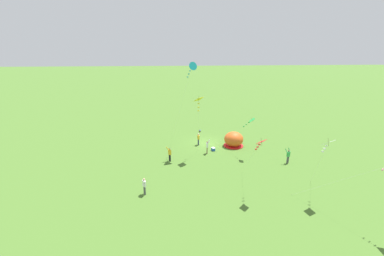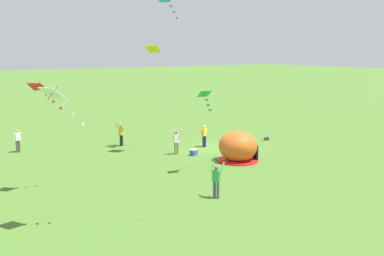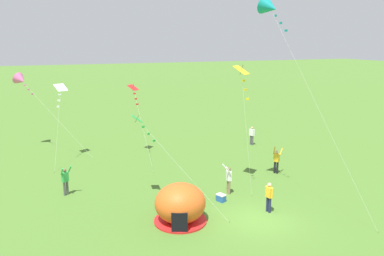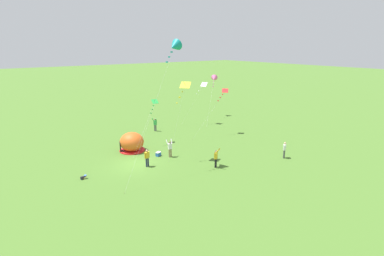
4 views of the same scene
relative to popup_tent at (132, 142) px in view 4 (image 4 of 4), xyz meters
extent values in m
plane|color=#477028|center=(3.87, -1.41, -1.00)|extent=(300.00, 300.00, 0.00)
ellipsoid|color=#D8591E|center=(0.00, 0.01, 0.05)|extent=(2.70, 2.60, 2.10)
cylinder|color=red|center=(0.00, 0.01, -0.95)|extent=(2.81, 2.81, 0.10)
cube|color=black|center=(-0.48, -1.17, -0.45)|extent=(0.79, 0.41, 1.10)
cube|color=#2659B2|center=(3.15, 1.50, -0.81)|extent=(0.53, 0.62, 0.38)
cube|color=white|center=(3.15, 1.50, -0.59)|extent=(0.54, 0.63, 0.06)
cylinder|color=black|center=(4.14, -6.73, -0.83)|extent=(0.23, 0.33, 0.22)
sphere|color=#9E7051|center=(4.13, -6.47, -0.80)|extent=(0.19, 0.19, 0.19)
cylinder|color=#3F72CC|center=(4.13, -6.47, -0.71)|extent=(0.24, 0.24, 0.06)
cylinder|color=#9E7051|center=(4.04, -6.61, -0.91)|extent=(0.07, 0.07, 0.17)
cylinder|color=#9E7051|center=(4.24, -6.61, -0.91)|extent=(0.07, 0.07, 0.17)
cylinder|color=navy|center=(4.06, -6.85, -0.93)|extent=(0.09, 0.09, 0.13)
cylinder|color=navy|center=(4.22, -6.85, -0.93)|extent=(0.09, 0.09, 0.13)
cylinder|color=black|center=(8.99, 4.48, -0.56)|extent=(0.15, 0.15, 0.88)
cylinder|color=black|center=(9.10, 4.31, -0.56)|extent=(0.15, 0.15, 0.88)
cube|color=gold|center=(9.04, 4.40, 0.18)|extent=(0.40, 0.45, 0.60)
sphere|color=beige|center=(9.04, 4.40, 0.61)|extent=(0.22, 0.22, 0.22)
cylinder|color=gold|center=(9.03, 4.70, 0.65)|extent=(0.35, 0.32, 0.50)
cylinder|color=gold|center=(9.31, 4.25, 0.65)|extent=(0.38, 0.22, 0.50)
cylinder|color=#8C7251|center=(4.11, 2.27, -0.56)|extent=(0.15, 0.15, 0.88)
cylinder|color=#8C7251|center=(4.13, 2.47, -0.56)|extent=(0.15, 0.15, 0.88)
cube|color=white|center=(4.12, 2.37, 0.18)|extent=(0.28, 0.40, 0.60)
sphere|color=brown|center=(4.12, 2.37, 0.61)|extent=(0.22, 0.22, 0.22)
cylinder|color=white|center=(3.94, 2.12, 0.65)|extent=(0.38, 0.12, 0.50)
cylinder|color=white|center=(3.99, 2.65, 0.65)|extent=(0.39, 0.19, 0.50)
cylinder|color=#4C4C51|center=(11.36, 11.80, -0.56)|extent=(0.15, 0.15, 0.88)
cylinder|color=#4C4C51|center=(11.45, 11.62, -0.56)|extent=(0.15, 0.15, 0.88)
cube|color=white|center=(11.41, 11.71, 0.18)|extent=(0.38, 0.45, 0.60)
sphere|color=tan|center=(11.41, 11.71, 0.61)|extent=(0.22, 0.22, 0.22)
cylinder|color=white|center=(11.30, 11.94, 0.18)|extent=(0.09, 0.09, 0.58)
cylinder|color=white|center=(11.51, 11.49, 0.18)|extent=(0.09, 0.09, 0.58)
cylinder|color=#4C4C51|center=(-5.26, 6.06, -0.56)|extent=(0.15, 0.15, 0.88)
cylinder|color=#4C4C51|center=(-5.43, 5.96, -0.56)|extent=(0.15, 0.15, 0.88)
cube|color=green|center=(-5.35, 6.01, 0.18)|extent=(0.45, 0.39, 0.60)
sphere|color=brown|center=(-5.35, 6.01, 0.61)|extent=(0.22, 0.22, 0.22)
cylinder|color=green|center=(-5.04, 6.01, 0.65)|extent=(0.30, 0.35, 0.50)
cylinder|color=green|center=(-5.51, 5.75, 0.65)|extent=(0.21, 0.39, 0.50)
cylinder|color=#1E2347|center=(4.97, -0.69, -0.56)|extent=(0.15, 0.15, 0.88)
cylinder|color=#1E2347|center=(4.99, -0.88, -0.56)|extent=(0.15, 0.15, 0.88)
cube|color=gold|center=(4.98, -0.78, 0.18)|extent=(0.28, 0.40, 0.60)
sphere|color=tan|center=(4.98, -0.78, 0.61)|extent=(0.22, 0.22, 0.22)
cylinder|color=gold|center=(4.95, -0.54, 0.18)|extent=(0.09, 0.09, 0.58)
cylinder|color=gold|center=(5.00, -1.03, 0.18)|extent=(0.09, 0.09, 0.58)
cylinder|color=silver|center=(7.45, -1.56, 4.62)|extent=(2.60, 6.65, 11.23)
cylinder|color=brown|center=(8.75, -4.88, -0.97)|extent=(0.03, 0.03, 0.06)
cone|color=teal|center=(6.15, 1.77, 10.23)|extent=(1.42, 1.53, 1.30)
cube|color=teal|center=(6.31, 1.37, 9.75)|extent=(0.20, 0.16, 0.12)
cube|color=teal|center=(6.44, 1.03, 9.33)|extent=(0.21, 0.13, 0.12)
cube|color=teal|center=(6.57, 0.69, 8.92)|extent=(0.21, 0.11, 0.12)
cylinder|color=silver|center=(-5.32, 12.31, 1.90)|extent=(1.07, 3.37, 5.81)
cylinder|color=brown|center=(-5.85, 10.63, -0.97)|extent=(0.03, 0.03, 0.06)
cube|color=white|center=(-4.79, 13.99, 4.81)|extent=(1.09, 1.03, 0.52)
cylinder|color=#332314|center=(-4.79, 13.99, 4.82)|extent=(0.15, 0.42, 0.59)
cube|color=white|center=(-4.92, 13.58, 4.31)|extent=(0.21, 0.12, 0.12)
cube|color=white|center=(-5.03, 13.24, 3.90)|extent=(0.21, 0.11, 0.12)
cube|color=white|center=(-5.14, 12.90, 3.48)|extent=(0.20, 0.17, 0.12)
cylinder|color=silver|center=(5.33, 2.45, 2.80)|extent=(0.16, 2.03, 7.59)
cylinder|color=brown|center=(5.25, 1.44, -0.97)|extent=(0.03, 0.03, 0.06)
cube|color=yellow|center=(5.40, 3.47, 6.60)|extent=(1.28, 1.26, 0.54)
cylinder|color=#332314|center=(5.40, 3.47, 6.61)|extent=(0.05, 0.44, 0.67)
cube|color=yellow|center=(5.38, 3.11, 5.98)|extent=(0.21, 0.12, 0.12)
cube|color=yellow|center=(5.36, 2.80, 5.45)|extent=(0.21, 0.11, 0.12)
cube|color=yellow|center=(5.33, 2.50, 4.92)|extent=(0.21, 0.12, 0.12)
cylinder|color=silver|center=(0.79, 10.39, 1.83)|extent=(0.07, 5.28, 5.66)
cylinder|color=brown|center=(0.83, 7.75, -0.97)|extent=(0.03, 0.03, 0.06)
cube|color=red|center=(0.76, 13.03, 4.66)|extent=(1.04, 1.04, 0.44)
cylinder|color=#332314|center=(0.76, 13.03, 4.67)|extent=(0.02, 0.39, 0.60)
cube|color=red|center=(0.77, 12.59, 4.22)|extent=(0.21, 0.11, 0.12)
cube|color=red|center=(0.77, 12.22, 3.84)|extent=(0.21, 0.10, 0.12)
cube|color=red|center=(0.78, 11.85, 3.46)|extent=(0.21, 0.08, 0.12)
cylinder|color=silver|center=(0.56, 1.34, 1.48)|extent=(3.60, 4.87, 4.96)
cylinder|color=brown|center=(2.36, -1.09, -0.97)|extent=(0.03, 0.03, 0.06)
cube|color=green|center=(-1.24, 3.77, 3.95)|extent=(0.70, 0.80, 0.44)
cylinder|color=#332314|center=(-1.24, 3.77, 3.96)|extent=(0.22, 0.29, 0.48)
cube|color=green|center=(-0.97, 3.41, 3.53)|extent=(0.21, 0.13, 0.12)
cube|color=green|center=(-0.75, 3.11, 3.17)|extent=(0.19, 0.18, 0.12)
cube|color=green|center=(-0.53, 2.81, 2.81)|extent=(0.19, 0.17, 0.12)
cylinder|color=silver|center=(-5.26, 15.68, 2.05)|extent=(5.04, 5.60, 6.10)
cylinder|color=brown|center=(-2.74, 12.88, -0.97)|extent=(0.03, 0.03, 0.06)
cone|color=pink|center=(-7.77, 18.47, 5.10)|extent=(1.55, 1.56, 1.28)
cube|color=pink|center=(-7.48, 18.14, 4.67)|extent=(0.21, 0.13, 0.12)
cube|color=pink|center=(-7.23, 17.86, 4.31)|extent=(0.21, 0.13, 0.12)
cube|color=pink|center=(-6.98, 17.58, 3.95)|extent=(0.20, 0.17, 0.12)
camera|label=1|loc=(8.43, 33.68, 12.78)|focal=24.00mm
camera|label=2|loc=(-22.85, 19.63, 6.54)|focal=42.00mm
camera|label=3|loc=(-6.32, -17.12, 8.31)|focal=35.00mm
camera|label=4|loc=(29.14, -13.32, 10.35)|focal=28.00mm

